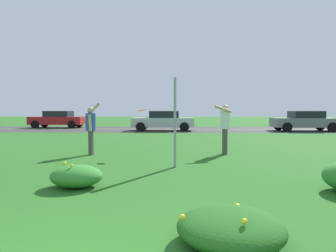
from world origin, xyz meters
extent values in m
plane|color=#26601E|center=(0.00, 10.80, 0.00)|extent=(120.00, 120.00, 0.00)
cube|color=#38383A|center=(0.00, 21.60, 0.00)|extent=(120.00, 7.49, 0.01)
cube|color=yellow|center=(0.00, 21.60, 0.01)|extent=(120.00, 0.16, 0.00)
ellipsoid|color=#1E5619|center=(1.50, 1.52, 0.19)|extent=(1.20, 1.19, 0.38)
sphere|color=yellow|center=(1.58, 1.20, 0.39)|extent=(0.06, 0.06, 0.06)
sphere|color=yellow|center=(0.97, 1.43, 0.33)|extent=(0.06, 0.06, 0.06)
sphere|color=yellow|center=(1.28, 1.79, 0.26)|extent=(0.07, 0.07, 0.07)
sphere|color=yellow|center=(1.28, 1.57, 0.25)|extent=(0.06, 0.06, 0.06)
sphere|color=yellow|center=(1.67, 1.99, 0.27)|extent=(0.08, 0.08, 0.08)
sphere|color=yellow|center=(1.54, 1.71, 0.25)|extent=(0.05, 0.05, 0.05)
ellipsoid|color=#337F2D|center=(-1.05, 3.88, 0.21)|extent=(1.00, 0.82, 0.43)
sphere|color=yellow|center=(-1.16, 3.94, 0.30)|extent=(0.06, 0.06, 0.06)
sphere|color=yellow|center=(-1.35, 4.07, 0.43)|extent=(0.08, 0.08, 0.08)
sphere|color=yellow|center=(-0.92, 4.00, 0.27)|extent=(0.07, 0.07, 0.07)
sphere|color=yellow|center=(-0.90, 3.63, 0.32)|extent=(0.07, 0.07, 0.07)
sphere|color=yellow|center=(-1.08, 3.72, 0.45)|extent=(0.06, 0.06, 0.06)
cube|color=#93969B|center=(0.84, 5.95, 1.17)|extent=(0.07, 0.10, 2.33)
cylinder|color=#2D4C9E|center=(-2.01, 8.04, 1.10)|extent=(0.34, 0.34, 0.58)
sphere|color=tan|center=(-2.01, 8.04, 1.49)|extent=(0.21, 0.21, 0.21)
cylinder|color=#4C4742|center=(-2.01, 8.13, 0.41)|extent=(0.14, 0.14, 0.81)
cylinder|color=#4C4742|center=(-2.00, 7.96, 0.41)|extent=(0.14, 0.14, 0.81)
cylinder|color=tan|center=(-1.94, 8.25, 1.55)|extent=(0.45, 0.12, 0.45)
cylinder|color=tan|center=(-1.97, 7.85, 1.09)|extent=(0.12, 0.10, 0.55)
cylinder|color=silver|center=(2.51, 8.34, 1.17)|extent=(0.34, 0.34, 0.61)
sphere|color=tan|center=(2.51, 8.34, 1.58)|extent=(0.21, 0.21, 0.21)
cylinder|color=#4C4742|center=(2.51, 8.25, 0.43)|extent=(0.14, 0.14, 0.86)
cylinder|color=#4C4742|center=(2.50, 8.42, 0.43)|extent=(0.14, 0.14, 0.86)
cylinder|color=tan|center=(2.41, 8.13, 1.53)|extent=(0.58, 0.13, 0.28)
cylinder|color=tan|center=(2.47, 8.53, 1.15)|extent=(0.12, 0.10, 0.58)
cylinder|color=orange|center=(-0.28, 7.93, 1.50)|extent=(0.27, 0.27, 0.08)
torus|color=orange|center=(-0.28, 7.93, 1.50)|extent=(0.27, 0.27, 0.09)
cube|color=slate|center=(10.05, 19.91, 0.62)|extent=(4.50, 1.82, 0.66)
cube|color=black|center=(10.15, 19.91, 1.19)|extent=(2.10, 1.64, 0.52)
cylinder|color=black|center=(8.50, 19.02, 0.33)|extent=(0.66, 0.22, 0.66)
cylinder|color=black|center=(8.50, 20.80, 0.33)|extent=(0.66, 0.22, 0.66)
cylinder|color=black|center=(11.60, 19.02, 0.33)|extent=(0.66, 0.22, 0.66)
cylinder|color=black|center=(11.60, 20.80, 0.33)|extent=(0.66, 0.22, 0.66)
cube|color=#B7BABF|center=(-0.20, 19.91, 0.62)|extent=(4.50, 1.82, 0.66)
cube|color=black|center=(-0.10, 19.91, 1.19)|extent=(2.10, 1.64, 0.52)
cylinder|color=black|center=(-1.75, 19.02, 0.33)|extent=(0.66, 0.22, 0.66)
cylinder|color=black|center=(-1.75, 20.80, 0.33)|extent=(0.66, 0.22, 0.66)
cylinder|color=black|center=(1.35, 19.02, 0.33)|extent=(0.66, 0.22, 0.66)
cylinder|color=black|center=(1.35, 20.80, 0.33)|extent=(0.66, 0.22, 0.66)
cube|color=maroon|center=(-9.46, 23.28, 0.62)|extent=(4.50, 1.82, 0.66)
cube|color=black|center=(-9.36, 23.28, 1.19)|extent=(2.10, 1.64, 0.52)
cylinder|color=black|center=(-11.01, 22.39, 0.33)|extent=(0.66, 0.22, 0.66)
cylinder|color=black|center=(-11.01, 24.17, 0.33)|extent=(0.66, 0.22, 0.66)
cylinder|color=black|center=(-7.91, 22.39, 0.33)|extent=(0.66, 0.22, 0.66)
cylinder|color=black|center=(-7.91, 24.17, 0.33)|extent=(0.66, 0.22, 0.66)
camera|label=1|loc=(0.92, -1.70, 1.48)|focal=31.51mm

